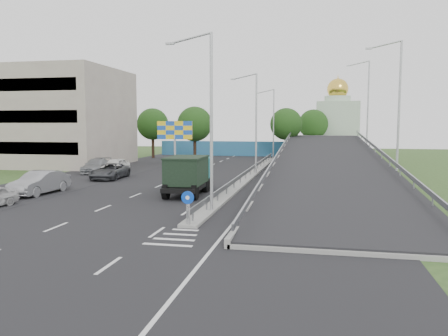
% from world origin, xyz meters
% --- Properties ---
extents(ground, '(160.00, 160.00, 0.00)m').
position_xyz_m(ground, '(0.00, 0.00, 0.00)').
color(ground, '#2D4C1E').
rests_on(ground, ground).
extents(road_surface, '(26.00, 90.00, 0.04)m').
position_xyz_m(road_surface, '(-3.00, 20.00, 0.00)').
color(road_surface, black).
rests_on(road_surface, ground).
extents(parking_strip, '(8.00, 90.00, 0.05)m').
position_xyz_m(parking_strip, '(-16.00, 20.00, 0.00)').
color(parking_strip, black).
rests_on(parking_strip, ground).
extents(median, '(1.00, 44.00, 0.20)m').
position_xyz_m(median, '(0.00, 24.00, 0.10)').
color(median, gray).
rests_on(median, ground).
extents(overpass_ramp, '(10.00, 50.00, 3.50)m').
position_xyz_m(overpass_ramp, '(7.50, 24.00, 1.75)').
color(overpass_ramp, gray).
rests_on(overpass_ramp, ground).
extents(median_guardrail, '(0.09, 44.00, 0.71)m').
position_xyz_m(median_guardrail, '(0.00, 24.00, 0.75)').
color(median_guardrail, gray).
rests_on(median_guardrail, median).
extents(sign_bollard, '(0.64, 0.23, 1.67)m').
position_xyz_m(sign_bollard, '(0.00, 2.17, 1.03)').
color(sign_bollard, black).
rests_on(sign_bollard, median).
extents(lamp_post_near, '(2.74, 0.18, 10.08)m').
position_xyz_m(lamp_post_near, '(0.11, 6.00, 5.81)').
color(lamp_post_near, '#B2B5B7').
rests_on(lamp_post_near, median).
extents(lamp_post_mid, '(2.74, 0.18, 10.08)m').
position_xyz_m(lamp_post_mid, '(0.11, 26.00, 5.81)').
color(lamp_post_mid, '#B2B5B7').
rests_on(lamp_post_mid, median).
extents(lamp_post_far, '(2.74, 0.18, 10.08)m').
position_xyz_m(lamp_post_far, '(0.11, 46.00, 5.81)').
color(lamp_post_far, '#B2B5B7').
rests_on(lamp_post_far, median).
extents(beige_building, '(24.00, 14.00, 12.00)m').
position_xyz_m(beige_building, '(-30.00, 32.00, 6.00)').
color(beige_building, gray).
rests_on(beige_building, ground).
extents(blue_wall, '(30.00, 0.50, 2.40)m').
position_xyz_m(blue_wall, '(-4.00, 52.00, 1.20)').
color(blue_wall, teal).
rests_on(blue_wall, ground).
extents(church, '(7.00, 7.00, 13.80)m').
position_xyz_m(church, '(10.00, 60.00, 5.31)').
color(church, '#B2CCAD').
rests_on(church, ground).
extents(billboard, '(4.00, 0.24, 5.50)m').
position_xyz_m(billboard, '(-9.00, 28.00, 4.19)').
color(billboard, '#B2B5B7').
rests_on(billboard, ground).
extents(tree_left_mid, '(4.80, 4.80, 7.60)m').
position_xyz_m(tree_left_mid, '(-10.00, 40.00, 5.18)').
color(tree_left_mid, black).
rests_on(tree_left_mid, ground).
extents(tree_median_far, '(4.80, 4.80, 7.60)m').
position_xyz_m(tree_median_far, '(2.00, 48.00, 5.18)').
color(tree_median_far, black).
rests_on(tree_median_far, ground).
extents(tree_left_far, '(4.80, 4.80, 7.60)m').
position_xyz_m(tree_left_far, '(-18.00, 45.00, 5.18)').
color(tree_left_far, black).
rests_on(tree_left_far, ground).
extents(tree_ramp_far, '(4.80, 4.80, 7.60)m').
position_xyz_m(tree_ramp_far, '(6.00, 55.00, 5.18)').
color(tree_ramp_far, black).
rests_on(tree_ramp_far, ground).
extents(dump_truck, '(2.65, 6.52, 2.84)m').
position_xyz_m(dump_truck, '(-2.88, 12.42, 1.57)').
color(dump_truck, black).
rests_on(dump_truck, ground).
extents(parked_car_b, '(2.08, 5.28, 1.71)m').
position_xyz_m(parked_car_b, '(-13.70, 10.26, 0.85)').
color(parked_car_b, gray).
rests_on(parked_car_b, ground).
extents(parked_car_c, '(2.77, 5.41, 1.46)m').
position_xyz_m(parked_car_c, '(-12.74, 19.66, 0.73)').
color(parked_car_c, '#383A3E').
rests_on(parked_car_c, ground).
extents(parked_car_d, '(2.93, 5.46, 1.50)m').
position_xyz_m(parked_car_d, '(-16.51, 24.18, 0.75)').
color(parked_car_d, gray).
rests_on(parked_car_d, ground).
extents(parked_car_e, '(1.96, 4.64, 1.56)m').
position_xyz_m(parked_car_e, '(-14.56, 24.65, 0.78)').
color(parked_car_e, silver).
rests_on(parked_car_e, ground).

